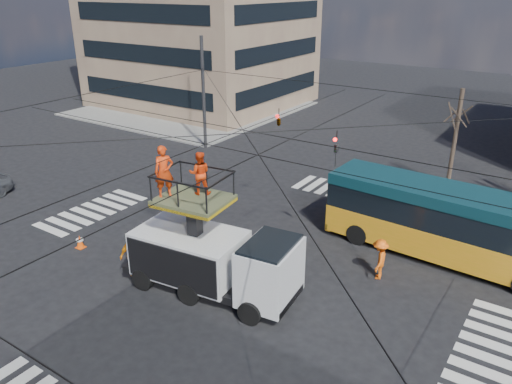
% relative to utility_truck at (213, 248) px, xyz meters
% --- Properties ---
extents(ground, '(120.00, 120.00, 0.00)m').
position_rel_utility_truck_xyz_m(ground, '(-0.08, 2.29, -1.94)').
color(ground, black).
rests_on(ground, ground).
extents(sidewalk_nw, '(18.00, 18.00, 0.12)m').
position_rel_utility_truck_xyz_m(sidewalk_nw, '(-21.08, 23.29, -1.88)').
color(sidewalk_nw, slate).
rests_on(sidewalk_nw, ground).
extents(crosswalks, '(22.40, 22.40, 0.02)m').
position_rel_utility_truck_xyz_m(crosswalks, '(-0.08, 2.29, -1.93)').
color(crosswalks, silver).
rests_on(crosswalks, ground).
extents(overhead_network, '(24.24, 24.24, 8.00)m').
position_rel_utility_truck_xyz_m(overhead_network, '(-0.16, 2.69, 2.35)').
color(overhead_network, '#2D2D30').
rests_on(overhead_network, ground).
extents(tree_a, '(2.00, 2.00, 6.00)m').
position_rel_utility_truck_xyz_m(tree_a, '(4.92, 15.79, 2.69)').
color(tree_a, '#382B21').
rests_on(tree_a, ground).
extents(utility_truck, '(7.22, 3.28, 5.82)m').
position_rel_utility_truck_xyz_m(utility_truck, '(0.00, 0.00, 0.00)').
color(utility_truck, black).
rests_on(utility_truck, ground).
extents(city_bus, '(11.11, 3.18, 3.20)m').
position_rel_utility_truck_xyz_m(city_bus, '(6.99, 7.71, -0.22)').
color(city_bus, orange).
rests_on(city_bus, ground).
extents(traffic_cone, '(0.36, 0.36, 0.63)m').
position_rel_utility_truck_xyz_m(traffic_cone, '(-7.32, -0.68, -1.62)').
color(traffic_cone, '#FF520A').
rests_on(traffic_cone, ground).
extents(worker_ground, '(0.66, 1.22, 1.98)m').
position_rel_utility_truck_xyz_m(worker_ground, '(-3.54, -0.92, -0.95)').
color(worker_ground, orange).
rests_on(worker_ground, ground).
extents(flagger, '(0.87, 1.24, 1.75)m').
position_rel_utility_truck_xyz_m(flagger, '(5.01, 4.51, -1.06)').
color(flagger, '#F95E0F').
rests_on(flagger, ground).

